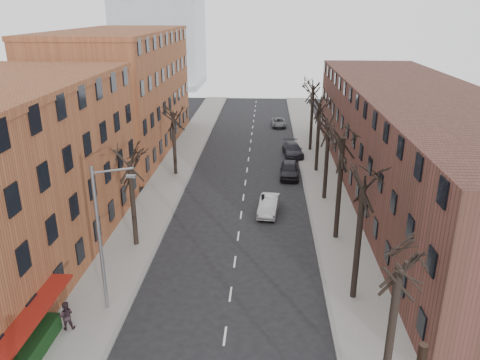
# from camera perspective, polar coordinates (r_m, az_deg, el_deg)

# --- Properties ---
(sidewalk_left) EXTENTS (4.00, 90.00, 0.15)m
(sidewalk_left) POSITION_cam_1_polar(r_m,az_deg,el_deg) (51.85, -8.06, 1.09)
(sidewalk_left) COLOR gray
(sidewalk_left) RESTS_ON ground
(sidewalk_right) EXTENTS (4.00, 90.00, 0.15)m
(sidewalk_right) POSITION_cam_1_polar(r_m,az_deg,el_deg) (51.21, 9.79, 0.75)
(sidewalk_right) COLOR gray
(sidewalk_right) RESTS_ON ground
(building_left_far) EXTENTS (12.00, 28.00, 14.00)m
(building_left_far) POSITION_cam_1_polar(r_m,az_deg,el_deg) (60.60, -14.31, 10.22)
(building_left_far) COLOR brown
(building_left_far) RESTS_ON ground
(building_right) EXTENTS (12.00, 50.00, 10.00)m
(building_right) POSITION_cam_1_polar(r_m,az_deg,el_deg) (46.75, 20.60, 4.18)
(building_right) COLOR #512C25
(building_right) RESTS_ON ground
(awning_left) EXTENTS (1.20, 7.00, 0.15)m
(awning_left) POSITION_cam_1_polar(r_m,az_deg,el_deg) (27.89, -23.05, -18.99)
(awning_left) COLOR maroon
(awning_left) RESTS_ON ground
(hedge) EXTENTS (0.80, 6.00, 1.00)m
(hedge) POSITION_cam_1_polar(r_m,az_deg,el_deg) (26.86, -24.40, -19.14)
(hedge) COLOR #123313
(hedge) RESTS_ON sidewalk_left
(tree_right_b) EXTENTS (5.20, 5.20, 10.80)m
(tree_right_b) POSITION_cam_1_polar(r_m,az_deg,el_deg) (30.69, 13.56, -13.83)
(tree_right_b) COLOR black
(tree_right_b) RESTS_ON ground
(tree_right_c) EXTENTS (5.20, 5.20, 11.60)m
(tree_right_c) POSITION_cam_1_polar(r_m,az_deg,el_deg) (37.50, 11.55, -7.01)
(tree_right_c) COLOR black
(tree_right_c) RESTS_ON ground
(tree_right_d) EXTENTS (5.20, 5.20, 10.00)m
(tree_right_d) POSITION_cam_1_polar(r_m,az_deg,el_deg) (44.70, 10.20, -2.32)
(tree_right_d) COLOR black
(tree_right_d) RESTS_ON ground
(tree_right_e) EXTENTS (5.20, 5.20, 10.80)m
(tree_right_e) POSITION_cam_1_polar(r_m,az_deg,el_deg) (52.13, 9.24, 1.05)
(tree_right_e) COLOR black
(tree_right_e) RESTS_ON ground
(tree_right_f) EXTENTS (5.20, 5.20, 11.60)m
(tree_right_f) POSITION_cam_1_polar(r_m,az_deg,el_deg) (59.71, 8.52, 3.57)
(tree_right_f) COLOR black
(tree_right_f) RESTS_ON ground
(tree_left_a) EXTENTS (5.20, 5.20, 9.50)m
(tree_left_a) POSITION_cam_1_polar(r_m,az_deg,el_deg) (36.60, -12.49, -7.79)
(tree_left_a) COLOR black
(tree_left_a) RESTS_ON ground
(tree_left_b) EXTENTS (5.20, 5.20, 9.50)m
(tree_left_b) POSITION_cam_1_polar(r_m,az_deg,el_deg) (50.87, -7.82, 0.64)
(tree_left_b) COLOR black
(tree_left_b) RESTS_ON ground
(streetlight) EXTENTS (2.45, 0.22, 9.03)m
(streetlight) POSITION_cam_1_polar(r_m,az_deg,el_deg) (27.44, -16.47, -6.35)
(streetlight) COLOR slate
(streetlight) RESTS_ON ground
(silver_sedan) EXTENTS (2.05, 4.62, 1.47)m
(silver_sedan) POSITION_cam_1_polar(r_m,az_deg,el_deg) (40.92, 3.53, -3.07)
(silver_sedan) COLOR #ACADB3
(silver_sedan) RESTS_ON ground
(parked_car_near) EXTENTS (2.19, 4.95, 1.66)m
(parked_car_near) POSITION_cam_1_polar(r_m,az_deg,el_deg) (49.78, 6.06, 1.28)
(parked_car_near) COLOR black
(parked_car_near) RESTS_ON ground
(parked_car_mid) EXTENTS (2.65, 5.45, 1.53)m
(parked_car_mid) POSITION_cam_1_polar(r_m,az_deg,el_deg) (57.10, 6.44, 3.69)
(parked_car_mid) COLOR #212129
(parked_car_mid) RESTS_ON ground
(parked_car_far) EXTENTS (2.22, 4.49, 1.22)m
(parked_car_far) POSITION_cam_1_polar(r_m,az_deg,el_deg) (71.52, 4.73, 7.01)
(parked_car_far) COLOR #595C61
(parked_car_far) RESTS_ON ground
(pedestrian_b) EXTENTS (0.97, 0.85, 1.71)m
(pedestrian_b) POSITION_cam_1_polar(r_m,az_deg,el_deg) (28.44, -20.44, -15.22)
(pedestrian_b) COLOR black
(pedestrian_b) RESTS_ON sidewalk_left
(pedestrian_crossing) EXTENTS (0.57, 1.10, 1.80)m
(pedestrian_crossing) POSITION_cam_1_polar(r_m,az_deg,el_deg) (40.78, 2.79, -2.89)
(pedestrian_crossing) COLOR black
(pedestrian_crossing) RESTS_ON ground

